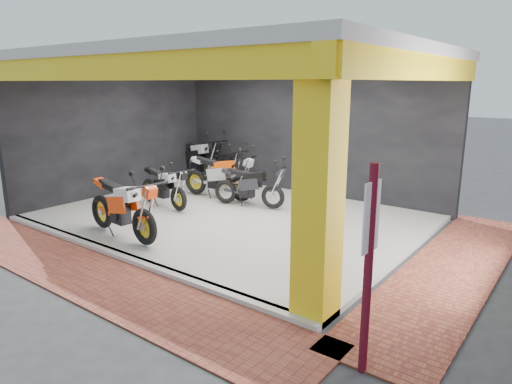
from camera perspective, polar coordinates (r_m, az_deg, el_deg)
ground at (r=9.13m, az=-11.12°, el=-6.36°), size 80.00×80.00×0.00m
showroom_floor at (r=10.47m, az=-2.98°, el=-3.23°), size 8.00×6.00×0.10m
showroom_ceiling at (r=10.05m, az=-3.23°, el=16.55°), size 8.40×6.40×0.20m
back_wall at (r=12.63m, az=6.09°, el=7.46°), size 8.20×0.20×3.50m
left_wall at (r=13.12m, az=-17.02°, el=7.18°), size 0.20×6.20×3.50m
corner_column at (r=5.77m, az=7.86°, el=0.22°), size 0.50×0.50×3.50m
header_beam_front at (r=7.98m, az=-17.73°, el=14.60°), size 8.40×0.30×0.40m
header_beam_right at (r=8.05m, az=19.84°, el=14.43°), size 0.30×6.40×0.40m
floor_kerb at (r=8.52m, az=-16.27°, el=-7.78°), size 8.00×0.20×0.10m
paver_front at (r=8.13m, az=-20.70°, el=-9.43°), size 9.00×1.40×0.03m
paver_right at (r=8.41m, az=23.28°, el=-8.89°), size 1.40×7.00×0.03m
signpost at (r=4.87m, az=13.89°, el=-8.61°), size 0.09×0.32×2.30m
moto_hero at (r=8.59m, az=-13.90°, el=-2.08°), size 2.40×1.08×1.43m
moto_row_a at (r=10.78m, az=-9.71°, el=0.60°), size 2.02×0.98×1.18m
moto_row_b at (r=10.82m, az=2.15°, el=0.88°), size 2.08×1.15×1.20m
moto_row_c at (r=11.49m, az=-1.90°, el=2.08°), size 2.32×1.05×1.38m
moto_row_d at (r=13.26m, az=-2.68°, el=3.34°), size 2.18×1.36×1.25m
moto_row_e at (r=14.04m, az=-5.58°, el=4.35°), size 2.50×1.11×1.49m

